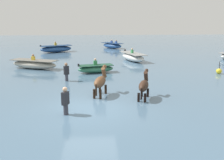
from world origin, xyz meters
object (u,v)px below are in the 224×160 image
Objects in this scene: boat_near_port at (96,69)px; person_spectator_far at (67,75)px; horse_lead_bay at (100,82)px; person_wading_close at (66,105)px; boat_distant_east at (34,64)px; boat_far_inshore at (133,57)px; boat_far_offshore at (112,46)px; horse_trailing_dark_bay at (144,86)px; boat_mid_channel at (56,49)px; channel_buoy at (219,71)px.

boat_near_port is 1.71× the size of person_spectator_far.
horse_lead_bay reaches higher than person_wading_close.
boat_far_inshore is (8.51, 3.25, 0.03)m from boat_distant_east.
boat_far_offshore is at bearing 84.38° from horse_lead_bay.
horse_trailing_dark_bay is 4.07m from person_wading_close.
boat_mid_channel is (-8.32, 7.21, 0.02)m from boat_far_inshore.
person_wading_close reaches higher than boat_distant_east.
horse_lead_bay is at bearing 59.67° from person_wading_close.
boat_far_offshore is 1.24× the size of boat_near_port.
boat_mid_channel is 2.49× the size of person_spectator_far.
boat_mid_channel is (-4.96, 18.12, -0.30)m from horse_lead_bay.
horse_lead_bay reaches higher than boat_distant_east.
boat_near_port is 3.11m from person_spectator_far.
boat_mid_channel is at bearing 88.97° from boat_distant_east.
channel_buoy is at bearing -44.48° from boat_mid_channel.
horse_trailing_dark_bay reaches higher than person_wading_close.
boat_far_offshore is at bearing 81.66° from boat_near_port.
boat_distant_east is at bearing 124.80° from person_spectator_far.
boat_near_port is 1.71× the size of person_wading_close.
boat_near_port is at bearing 109.94° from horse_trailing_dark_bay.
boat_near_port is at bearing 52.95° from person_spectator_far.
boat_mid_channel reaches higher than person_spectator_far.
channel_buoy is (5.36, -6.22, -0.18)m from boat_far_inshore.
horse_trailing_dark_bay is at bearing -96.09° from boat_far_inshore.
horse_lead_bay is 1.18× the size of person_wading_close.
person_spectator_far is (-2.09, 3.27, -0.27)m from horse_lead_bay.
channel_buoy is (8.94, -1.06, -0.09)m from boat_near_port.
channel_buoy is (13.68, -13.44, -0.20)m from boat_mid_channel.
horse_lead_bay is 0.48× the size of boat_mid_channel.
boat_far_inshore is (1.19, -11.10, 0.02)m from boat_far_offshore.
horse_trailing_dark_bay is 22.71m from boat_far_offshore.
person_wading_close is (-3.66, -24.57, 0.06)m from boat_far_offshore.
boat_distant_east is 14.19m from channel_buoy.
horse_lead_bay reaches higher than boat_far_inshore.
boat_far_offshore reaches higher than boat_near_port.
boat_near_port is 6.28m from boat_far_inshore.
boat_near_port is (-0.22, 5.75, -0.41)m from horse_lead_bay.
horse_trailing_dark_bay reaches higher than boat_far_inshore.
channel_buoy is at bearing 39.20° from horse_trailing_dark_bay.
person_spectator_far is at bearing 136.71° from horse_trailing_dark_bay.
boat_distant_east is at bearing -91.03° from boat_mid_channel.
horse_trailing_dark_bay is at bearing -140.80° from channel_buoy.
boat_near_port is 0.69× the size of boat_mid_channel.
boat_mid_channel is at bearing 100.93° from person_spectator_far.
boat_far_offshore is at bearing 81.53° from person_wading_close.
boat_mid_channel is 15.13m from person_spectator_far.
boat_distant_east is 5.36m from person_spectator_far.
horse_trailing_dark_bay is at bearing -43.29° from person_spectator_far.
boat_far_offshore is at bearing 62.99° from boat_distant_east.
boat_mid_channel is at bearing -151.38° from boat_far_offshore.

